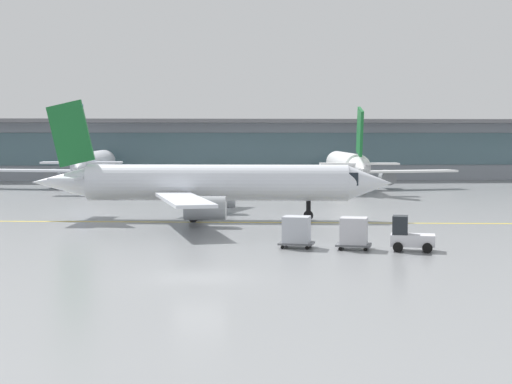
{
  "coord_description": "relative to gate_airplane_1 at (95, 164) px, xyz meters",
  "views": [
    {
      "loc": [
        0.53,
        -38.25,
        6.78
      ],
      "look_at": [
        3.75,
        16.47,
        3.0
      ],
      "focal_mm": 55.8,
      "sensor_mm": 36.0,
      "label": 1
    }
  ],
  "objects": [
    {
      "name": "gate_airplane_2",
      "position": [
        33.44,
        -3.47,
        -0.09
      ],
      "size": [
        29.08,
        31.29,
        10.37
      ],
      "rotation": [
        0.0,
        0.0,
        1.52
      ],
      "color": "white",
      "rests_on": "ground_plane"
    },
    {
      "name": "cargo_dolly_trailing",
      "position": [
        20.68,
        -59.18,
        -2.15
      ],
      "size": [
        2.44,
        2.09,
        1.94
      ],
      "rotation": [
        0.0,
        0.0,
        -0.26
      ],
      "color": "#595B60",
      "rests_on": "ground_plane"
    },
    {
      "name": "gate_airplane_1",
      "position": [
        0.0,
        0.0,
        0.0
      ],
      "size": [
        29.98,
        32.18,
        10.68
      ],
      "rotation": [
        0.0,
        0.0,
        1.59
      ],
      "color": "silver",
      "rests_on": "ground_plane"
    },
    {
      "name": "cargo_dolly_lead",
      "position": [
        24.06,
        -60.09,
        -2.15
      ],
      "size": [
        2.44,
        2.09,
        1.94
      ],
      "rotation": [
        0.0,
        0.0,
        -0.26
      ],
      "color": "#595B60",
      "rests_on": "ground_plane"
    },
    {
      "name": "terminal_concourse",
      "position": [
        14.81,
        20.8,
        1.72
      ],
      "size": [
        197.88,
        11.0,
        9.6
      ],
      "color": "#8C939E",
      "rests_on": "ground_plane"
    },
    {
      "name": "ground_plane",
      "position": [
        14.81,
        -69.21,
        -3.2
      ],
      "size": [
        400.0,
        400.0,
        0.0
      ],
      "primitive_type": "plane",
      "color": "gray"
    },
    {
      "name": "taxiing_regional_jet",
      "position": [
        15.6,
        -42.2,
        -0.24
      ],
      "size": [
        29.84,
        27.6,
        9.88
      ],
      "rotation": [
        0.0,
        0.0,
        -0.1
      ],
      "color": "silver",
      "rests_on": "ground_plane"
    },
    {
      "name": "taxiway_centreline_stripe",
      "position": [
        15.99,
        -44.24,
        -3.2
      ],
      "size": [
        109.46,
        11.63,
        0.01
      ],
      "primitive_type": "cube",
      "rotation": [
        0.0,
        0.0,
        -0.1
      ],
      "color": "yellow",
      "rests_on": "ground_plane"
    },
    {
      "name": "baggage_tug",
      "position": [
        27.23,
        -60.94,
        -2.31
      ],
      "size": [
        2.87,
        2.16,
        2.1
      ],
      "rotation": [
        0.0,
        0.0,
        -0.26
      ],
      "color": "silver",
      "rests_on": "ground_plane"
    }
  ]
}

